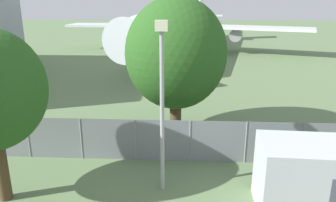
{
  "coord_description": "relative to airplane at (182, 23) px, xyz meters",
  "views": [
    {
      "loc": [
        2.3,
        -3.95,
        7.25
      ],
      "look_at": [
        1.36,
        12.92,
        2.0
      ],
      "focal_mm": 35.0,
      "sensor_mm": 36.0,
      "label": 1
    }
  ],
  "objects": [
    {
      "name": "tree_left_of_cabin",
      "position": [
        0.05,
        -29.77,
        0.46
      ],
      "size": [
        5.35,
        5.35,
        7.47
      ],
      "color": "#4C3823",
      "rests_on": "ground"
    },
    {
      "name": "perimeter_fence",
      "position": [
        -1.72,
        -33.04,
        -3.04
      ],
      "size": [
        56.07,
        0.07,
        2.02
      ],
      "color": "gray",
      "rests_on": "ground"
    },
    {
      "name": "airplane",
      "position": [
        0.0,
        0.0,
        0.0
      ],
      "size": [
        35.25,
        43.2,
        11.66
      ],
      "rotation": [
        0.0,
        0.0,
        -1.77
      ],
      "color": "white",
      "rests_on": "ground"
    },
    {
      "name": "portable_cabin",
      "position": [
        5.08,
        -36.58,
        -2.76
      ],
      "size": [
        3.86,
        2.45,
        2.59
      ],
      "rotation": [
        0.0,
        0.0,
        -0.05
      ],
      "color": "silver",
      "rests_on": "ground"
    },
    {
      "name": "light_mast",
      "position": [
        -0.27,
        -35.46,
        0.05
      ],
      "size": [
        0.44,
        0.44,
        6.57
      ],
      "color": "#99999E",
      "rests_on": "ground"
    }
  ]
}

